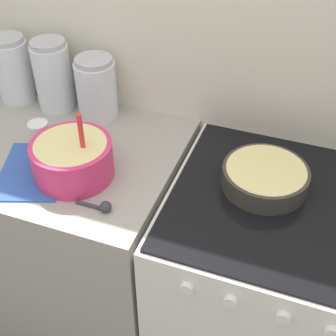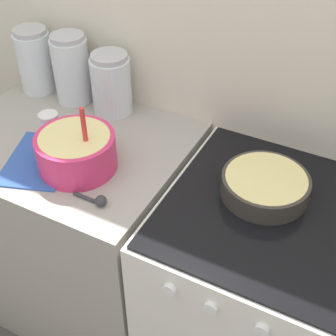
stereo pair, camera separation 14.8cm
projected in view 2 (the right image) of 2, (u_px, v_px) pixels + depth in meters
The scene contains 11 objects.
wall_back at pixel (220, 55), 1.61m from camera, with size 4.70×0.05×2.40m.
countertop_cabinet at pixel (82, 228), 1.98m from camera, with size 0.85×0.68×0.93m.
stove at pixel (261, 303), 1.70m from camera, with size 0.71×0.70×0.93m.
mixing_bowl at pixel (76, 150), 1.52m from camera, with size 0.26×0.26×0.24m.
baking_pan at pixel (265, 185), 1.44m from camera, with size 0.27×0.27×0.07m.
storage_jar_left at pixel (36, 64), 1.90m from camera, with size 0.14×0.14×0.26m.
storage_jar_middle at pixel (72, 73), 1.83m from camera, with size 0.14×0.14×0.27m.
storage_jar_right at pixel (112, 87), 1.77m from camera, with size 0.15×0.15×0.24m.
tin_can at pixel (50, 128), 1.64m from camera, with size 0.07×0.07×0.12m.
recipe_page at pixel (39, 160), 1.59m from camera, with size 0.29×0.35×0.01m.
measuring_spoon at pixel (98, 200), 1.42m from camera, with size 0.12×0.04×0.04m.
Camera 2 is at (0.53, -0.70, 1.93)m, focal length 50.00 mm.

